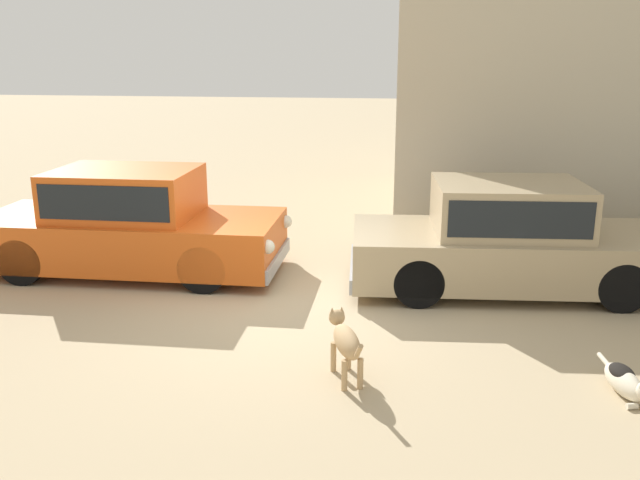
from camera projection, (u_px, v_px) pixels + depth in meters
ground_plane at (284, 310)px, 8.73m from camera, size 80.00×80.00×0.00m
parked_sedan_nearest at (130, 222)px, 10.09m from camera, size 4.58×1.82×1.55m
parked_sedan_second at (508, 238)px, 9.34m from camera, size 4.53×2.09×1.51m
stray_dog_spotted at (345, 340)px, 6.83m from camera, size 0.46×0.99×0.64m
stray_dog_tan at (627, 381)px, 6.52m from camera, size 0.36×1.05×0.36m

